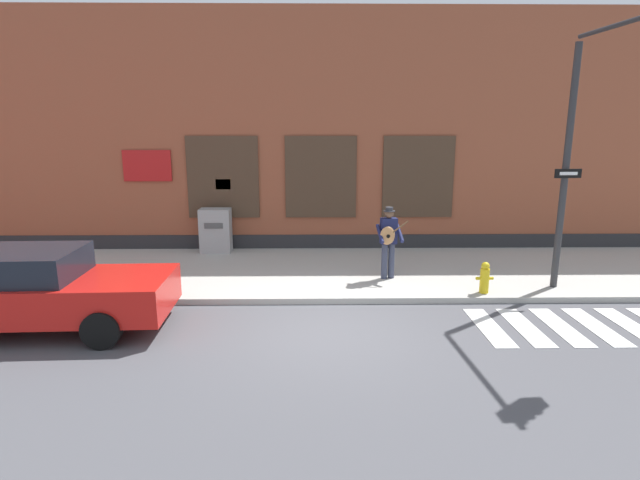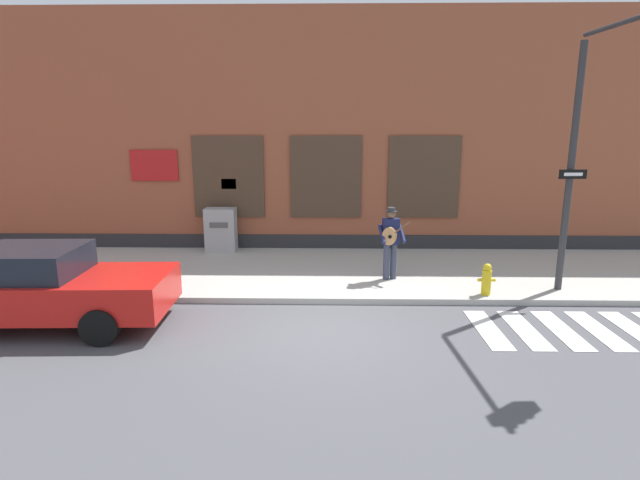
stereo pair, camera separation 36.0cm
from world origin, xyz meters
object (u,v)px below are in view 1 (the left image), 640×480
(red_car, at_px, (40,290))
(busker, at_px, (388,239))
(fire_hydrant, at_px, (485,278))
(utility_box, at_px, (216,231))
(traffic_light, at_px, (604,116))

(red_car, xyz_separation_m, busker, (6.84, 2.73, 0.35))
(fire_hydrant, bearing_deg, utility_box, 149.94)
(traffic_light, relative_size, fire_hydrant, 7.85)
(red_car, distance_m, busker, 7.37)
(red_car, relative_size, busker, 2.67)
(busker, distance_m, fire_hydrant, 2.35)
(red_car, xyz_separation_m, utility_box, (2.19, 5.46, 0.01))
(traffic_light, height_order, utility_box, traffic_light)
(red_car, height_order, busker, busker)
(busker, xyz_separation_m, fire_hydrant, (1.98, -1.10, -0.65))
(traffic_light, bearing_deg, fire_hydrant, 159.59)
(red_car, relative_size, utility_box, 3.63)
(busker, relative_size, utility_box, 1.36)
(red_car, bearing_deg, traffic_light, 5.08)
(busker, height_order, fire_hydrant, busker)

